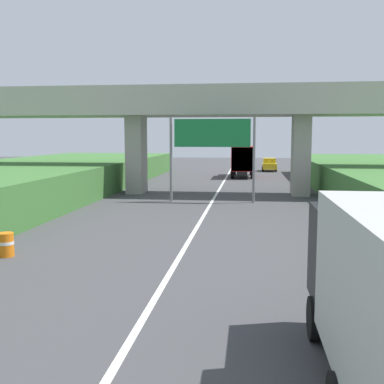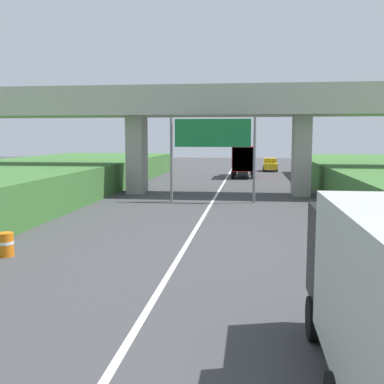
% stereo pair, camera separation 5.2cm
% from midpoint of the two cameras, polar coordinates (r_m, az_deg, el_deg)
% --- Properties ---
extents(lane_centre_stripe, '(0.20, 96.03, 0.01)m').
position_cam_midpoint_polar(lane_centre_stripe, '(29.82, 2.16, -1.85)').
color(lane_centre_stripe, white).
rests_on(lane_centre_stripe, ground).
extents(overpass_bridge, '(40.00, 4.80, 8.29)m').
position_cam_midpoint_polar(overpass_bridge, '(36.52, 3.19, 9.65)').
color(overpass_bridge, '#ADA89E').
rests_on(overpass_bridge, ground).
extents(overhead_highway_sign, '(5.88, 0.18, 5.79)m').
position_cam_midpoint_polar(overhead_highway_sign, '(31.87, 2.58, 6.48)').
color(overhead_highway_sign, slate).
rests_on(overhead_highway_sign, ground).
extents(truck_red, '(2.44, 7.30, 3.44)m').
position_cam_midpoint_polar(truck_red, '(52.51, 6.33, 3.95)').
color(truck_red, black).
rests_on(truck_red, ground).
extents(car_yellow, '(1.86, 4.10, 1.72)m').
position_cam_midpoint_polar(car_yellow, '(62.05, 9.57, 3.32)').
color(car_yellow, gold).
rests_on(car_yellow, ground).
extents(construction_barrel_2, '(0.57, 0.57, 0.90)m').
position_cam_midpoint_polar(construction_barrel_2, '(18.87, -21.76, -5.98)').
color(construction_barrel_2, orange).
rests_on(construction_barrel_2, ground).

